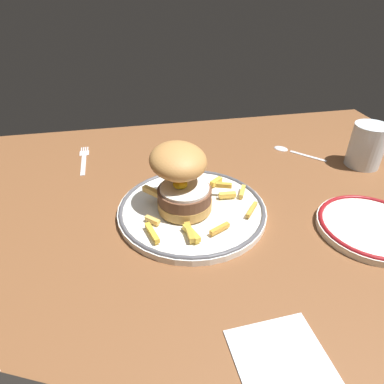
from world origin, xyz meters
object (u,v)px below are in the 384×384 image
fork (84,159)px  spoon (287,149)px  burger (181,177)px  napkin (283,361)px  water_glass (366,148)px  dinner_plate (192,209)px  side_plate (371,227)px

fork → spoon: 49.81cm
burger → napkin: (6.37, -30.75, -7.23)cm
burger → spoon: (30.17, 19.67, -7.08)cm
water_glass → burger: bearing=-168.0°
dinner_plate → fork: 33.16cm
dinner_plate → water_glass: 43.49cm
napkin → water_glass: bearing=46.9°
side_plate → dinner_plate: bearing=159.2°
water_glass → dinner_plate: bearing=-166.4°
burger → spoon: burger is taller
water_glass → side_plate: (-12.90, -21.30, -3.41)cm
side_plate → water_glass: bearing=58.8°
burger → spoon: 36.71cm
fork → napkin: same height
dinner_plate → burger: burger is taller
dinner_plate → spoon: (28.37, 20.52, -0.48)cm
dinner_plate → spoon: dinner_plate is taller
side_plate → spoon: bearing=91.6°
spoon → napkin: spoon is taller
burger → fork: 32.19cm
water_glass → napkin: water_glass is taller
side_plate → spoon: 31.61cm
burger → fork: burger is taller
water_glass → napkin: bearing=-133.1°
burger → dinner_plate: bearing=-25.2°
water_glass → fork: (-63.32, 15.27, -4.06)cm
water_glass → napkin: size_ratio=0.91×
water_glass → spoon: water_glass is taller
spoon → burger: bearing=-146.9°
burger → fork: (-19.39, 24.65, -7.25)cm
spoon → napkin: bearing=-115.3°
fork → napkin: 61.09cm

